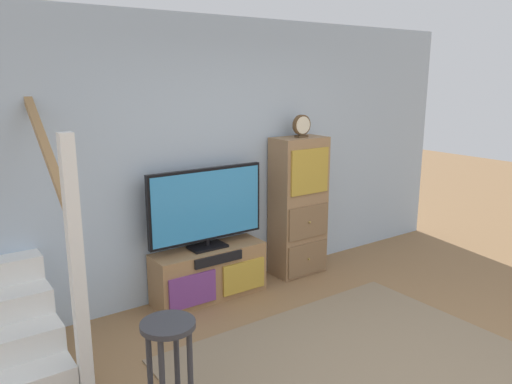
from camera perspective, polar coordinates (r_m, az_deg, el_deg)
The scene contains 7 objects.
back_wall at distance 5.03m, azimuth -4.18°, elevation 4.09°, with size 6.40×0.12×2.70m, color #A8BCD1.
area_rug at distance 4.11m, azimuth 10.44°, elevation -18.40°, with size 2.60×1.80×0.01m, color #847056.
media_console at distance 4.96m, azimuth -5.36°, elevation -9.24°, with size 1.14×0.38×0.51m.
television at distance 4.76m, azimuth -5.67°, elevation -1.64°, with size 1.20×0.22×0.79m.
side_cabinet at distance 5.43m, azimuth 4.90°, elevation -1.69°, with size 0.58×0.38×1.51m.
desk_clock at distance 5.26m, azimuth 5.26°, elevation 7.54°, with size 0.21×0.08×0.24m.
bar_stool_near at distance 3.25m, azimuth -9.96°, elevation -17.19°, with size 0.34×0.34×0.68m.
Camera 1 is at (-2.56, -1.80, 2.14)m, focal length 34.88 mm.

